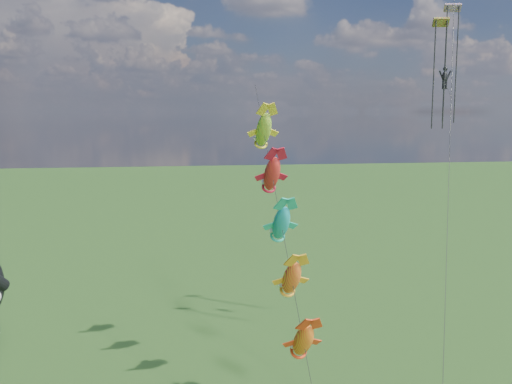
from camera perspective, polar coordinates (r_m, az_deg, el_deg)
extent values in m
cylinder|color=black|center=(30.77, 2.96, -5.39)|extent=(0.97, 15.81, 17.78)
ellipsoid|color=orange|center=(28.78, 4.74, -14.55)|extent=(1.05, 2.51, 2.61)
ellipsoid|color=red|center=(29.95, 3.57, -8.58)|extent=(1.05, 2.51, 2.61)
ellipsoid|color=#1991BF|center=(31.44, 2.53, -3.11)|extent=(1.05, 2.51, 2.61)
ellipsoid|color=red|center=(33.19, 1.60, 1.83)|extent=(1.05, 2.51, 2.61)
ellipsoid|color=green|center=(35.17, 0.77, 6.24)|extent=(1.05, 2.51, 2.61)
cylinder|color=black|center=(33.31, 18.79, 3.54)|extent=(7.44, 15.41, 27.32)
cube|color=#218F26|center=(39.07, 18.00, 15.85)|extent=(1.11, 0.97, 0.57)
cylinder|color=black|center=(38.58, 17.31, 10.86)|extent=(0.08, 0.08, 6.85)
cylinder|color=black|center=(38.88, 18.24, 10.80)|extent=(0.08, 0.08, 6.85)
cube|color=#3034E0|center=(42.33, 19.07, 17.02)|extent=(1.19, 1.02, 0.55)
cylinder|color=black|center=(41.69, 18.34, 11.74)|extent=(0.08, 0.08, 7.88)
cylinder|color=black|center=(42.04, 19.29, 11.66)|extent=(0.08, 0.08, 7.88)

